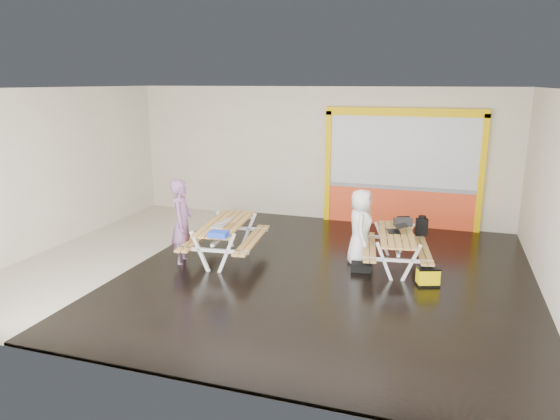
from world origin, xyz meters
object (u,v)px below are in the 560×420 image
(picnic_table_left, at_px, (226,232))
(person_left, at_px, (182,223))
(laptop_left, at_px, (222,224))
(picnic_table_right, at_px, (396,242))
(toolbox, at_px, (403,222))
(backpack, at_px, (422,226))
(person_right, at_px, (361,228))
(dark_case, at_px, (361,267))
(fluke_bag, at_px, (428,277))
(laptop_right, at_px, (396,229))
(blue_pouch, at_px, (218,234))

(picnic_table_left, relative_size, person_left, 1.24)
(picnic_table_left, height_order, laptop_left, laptop_left)
(picnic_table_left, bearing_deg, picnic_table_right, 9.64)
(toolbox, xyz_separation_m, backpack, (0.36, 0.36, -0.14))
(person_left, bearing_deg, person_right, -86.68)
(laptop_left, height_order, dark_case, laptop_left)
(picnic_table_right, distance_m, laptop_left, 3.45)
(person_left, height_order, laptop_left, person_left)
(picnic_table_left, relative_size, fluke_bag, 4.78)
(person_left, relative_size, dark_case, 4.50)
(person_right, relative_size, dark_case, 3.95)
(person_right, height_order, laptop_right, person_right)
(picnic_table_left, xyz_separation_m, picnic_table_right, (3.38, 0.57, -0.06))
(backpack, bearing_deg, toolbox, -135.47)
(person_left, distance_m, toolbox, 4.49)
(blue_pouch, height_order, toolbox, toolbox)
(person_left, bearing_deg, backpack, -80.78)
(blue_pouch, height_order, dark_case, blue_pouch)
(toolbox, xyz_separation_m, fluke_bag, (0.59, -1.35, -0.61))
(picnic_table_left, xyz_separation_m, dark_case, (2.79, 0.17, -0.51))
(person_right, bearing_deg, picnic_table_right, -103.26)
(person_right, distance_m, backpack, 1.45)
(picnic_table_left, height_order, picnic_table_right, picnic_table_left)
(person_left, relative_size, toolbox, 4.46)
(picnic_table_right, height_order, person_left, person_left)
(picnic_table_right, height_order, laptop_right, laptop_right)
(picnic_table_left, distance_m, blue_pouch, 1.02)
(laptop_right, xyz_separation_m, fluke_bag, (0.68, -0.87, -0.58))
(person_left, relative_size, laptop_right, 4.03)
(picnic_table_left, relative_size, backpack, 5.36)
(backpack, bearing_deg, dark_case, -127.49)
(backpack, relative_size, fluke_bag, 0.89)
(person_right, bearing_deg, fluke_bag, -129.96)
(laptop_left, xyz_separation_m, fluke_bag, (3.99, 0.10, -0.66))
(picnic_table_right, relative_size, laptop_left, 4.87)
(picnic_table_right, relative_size, backpack, 4.95)
(blue_pouch, distance_m, toolbox, 3.80)
(laptop_right, bearing_deg, person_right, -175.62)
(backpack, bearing_deg, person_left, -156.86)
(person_right, xyz_separation_m, toolbox, (0.78, 0.53, 0.04))
(laptop_right, relative_size, toolbox, 1.11)
(person_left, relative_size, fluke_bag, 3.86)
(dark_case, xyz_separation_m, fluke_bag, (1.26, -0.36, 0.09))
(picnic_table_right, xyz_separation_m, toolbox, (0.07, 0.58, 0.26))
(blue_pouch, bearing_deg, picnic_table_left, 106.90)
(person_right, bearing_deg, picnic_table_left, 93.83)
(person_left, distance_m, backpack, 4.97)
(person_left, bearing_deg, toolbox, -83.15)
(picnic_table_right, height_order, blue_pouch, blue_pouch)
(backpack, bearing_deg, laptop_right, -118.30)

